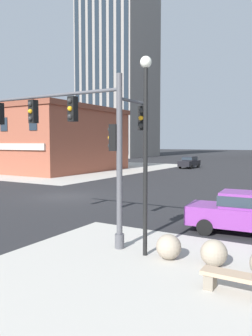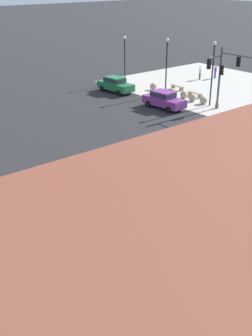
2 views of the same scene
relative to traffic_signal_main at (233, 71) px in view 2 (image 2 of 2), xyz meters
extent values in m
plane|color=#262628|center=(-7.23, 7.48, -3.97)|extent=(320.00, 320.00, 0.00)
cube|color=#B7B2A8|center=(8.77, -7.02, -3.97)|extent=(20.00, 19.00, 0.02)
cylinder|color=#4C4C51|center=(1.69, -0.18, -3.72)|extent=(0.32, 0.32, 0.50)
cylinder|color=#4C4C51|center=(1.69, -0.18, -1.02)|extent=(0.20, 0.20, 5.90)
cylinder|color=#4C4C51|center=(1.69, 0.72, 1.12)|extent=(0.11, 1.80, 0.11)
cube|color=black|center=(-0.30, -0.18, 0.87)|extent=(0.28, 0.28, 0.90)
sphere|color=#282828|center=(-0.30, -0.34, 1.15)|extent=(0.18, 0.18, 0.18)
sphere|color=orange|center=(-0.30, -0.34, 0.87)|extent=(0.18, 0.18, 0.18)
sphere|color=#282828|center=(-0.30, -0.34, 0.59)|extent=(0.18, 0.18, 0.18)
cube|color=black|center=(1.49, -0.18, -0.18)|extent=(0.28, 0.28, 0.90)
sphere|color=#282828|center=(1.33, -0.18, 0.10)|extent=(0.18, 0.18, 0.18)
sphere|color=orange|center=(1.33, -0.18, -0.18)|extent=(0.18, 0.18, 0.18)
sphere|color=#282828|center=(1.33, -0.18, -0.46)|extent=(0.18, 0.18, 0.18)
cube|color=black|center=(1.69, 1.52, 0.57)|extent=(0.28, 0.28, 0.90)
sphere|color=#282828|center=(1.69, 1.36, 0.85)|extent=(0.18, 0.18, 0.18)
sphere|color=orange|center=(1.69, 1.36, 0.57)|extent=(0.18, 0.18, 0.18)
sphere|color=#282828|center=(1.69, 1.36, 0.29)|extent=(0.18, 0.18, 0.18)
sphere|color=gray|center=(3.56, -0.32, -3.58)|extent=(0.79, 0.79, 0.79)
sphere|color=gray|center=(4.93, -0.18, -3.58)|extent=(0.79, 0.79, 0.79)
sphere|color=gray|center=(6.35, -0.37, -3.58)|extent=(0.79, 0.79, 0.79)
sphere|color=gray|center=(8.09, -0.29, -3.58)|extent=(0.79, 0.79, 0.79)
sphere|color=gray|center=(11.06, -0.29, -3.58)|extent=(0.79, 0.79, 0.79)
cube|color=tan|center=(5.98, -1.72, -3.53)|extent=(1.80, 0.48, 0.10)
cube|color=gray|center=(5.28, -1.72, -3.78)|extent=(0.24, 0.41, 0.39)
cube|color=gray|center=(6.68, -1.72, -3.78)|extent=(0.24, 0.41, 0.39)
cube|color=tan|center=(9.38, -2.46, -3.53)|extent=(1.83, 0.59, 0.10)
cube|color=gray|center=(8.68, -2.42, -3.78)|extent=(0.26, 0.42, 0.39)
cube|color=gray|center=(10.07, -2.51, -3.78)|extent=(0.26, 0.42, 0.39)
cylinder|color=#232847|center=(10.43, -10.35, -3.57)|extent=(0.13, 0.13, 0.81)
cylinder|color=#232847|center=(10.59, -10.43, -3.57)|extent=(0.13, 0.13, 0.81)
cube|color=purple|center=(10.51, -10.39, -2.88)|extent=(0.39, 0.33, 0.57)
cylinder|color=purple|center=(10.30, -10.29, -2.85)|extent=(0.09, 0.09, 0.54)
cylinder|color=purple|center=(10.71, -10.49, -2.85)|extent=(0.09, 0.09, 0.54)
sphere|color=beige|center=(10.51, -10.39, -2.45)|extent=(0.22, 0.22, 0.22)
cylinder|color=#333333|center=(11.16, -8.30, -3.56)|extent=(0.13, 0.13, 0.83)
cylinder|color=#333333|center=(11.32, -8.38, -3.56)|extent=(0.13, 0.13, 0.83)
cube|color=white|center=(11.24, -8.34, -2.85)|extent=(0.39, 0.33, 0.59)
cylinder|color=white|center=(11.04, -8.24, -2.82)|extent=(0.09, 0.09, 0.56)
cylinder|color=white|center=(11.45, -8.44, -2.82)|extent=(0.09, 0.09, 0.56)
sphere|color=beige|center=(11.24, -8.34, -2.41)|extent=(0.22, 0.22, 0.22)
cylinder|color=black|center=(2.77, -0.38, -1.01)|extent=(0.14, 0.14, 5.92)
sphere|color=white|center=(2.77, -0.38, 2.13)|extent=(0.36, 0.36, 0.36)
cylinder|color=black|center=(8.84, -0.05, -1.16)|extent=(0.14, 0.14, 5.62)
sphere|color=white|center=(8.84, -0.05, 1.83)|extent=(0.36, 0.36, 0.36)
cylinder|color=black|center=(15.80, 0.09, -1.40)|extent=(0.14, 0.14, 5.15)
sphere|color=white|center=(15.80, 0.09, 1.36)|extent=(0.36, 0.36, 0.36)
cube|color=#1E6B3D|center=(12.96, 3.68, -3.27)|extent=(4.54, 2.14, 0.76)
cube|color=#1E6B3D|center=(13.11, 3.69, -2.59)|extent=(2.23, 1.67, 0.60)
cube|color=#232D38|center=(13.11, 3.69, -2.59)|extent=(2.32, 1.72, 0.40)
cylinder|color=black|center=(11.67, 2.73, -3.65)|extent=(0.66, 0.27, 0.64)
cylinder|color=black|center=(11.53, 4.39, -3.65)|extent=(0.66, 0.27, 0.64)
cylinder|color=black|center=(14.39, 2.97, -3.65)|extent=(0.66, 0.27, 0.64)
cylinder|color=black|center=(14.25, 4.63, -3.65)|extent=(0.66, 0.27, 0.64)
cube|color=#7A3389|center=(5.01, 3.83, -3.27)|extent=(4.51, 2.07, 0.76)
cube|color=#7A3389|center=(5.16, 3.84, -2.59)|extent=(2.21, 1.64, 0.60)
cube|color=#232D38|center=(5.16, 3.84, -2.59)|extent=(2.30, 1.68, 0.40)
cylinder|color=black|center=(3.71, 2.90, -3.65)|extent=(0.65, 0.27, 0.64)
cylinder|color=black|center=(3.59, 4.57, -3.65)|extent=(0.65, 0.27, 0.64)
cylinder|color=black|center=(6.43, 3.10, -3.65)|extent=(0.65, 0.27, 0.64)
cylinder|color=black|center=(6.31, 4.76, -3.65)|extent=(0.65, 0.27, 0.64)
camera|label=1|loc=(7.56, -9.73, -0.36)|focal=35.69mm
camera|label=2|loc=(-24.10, 32.40, 8.16)|focal=45.39mm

